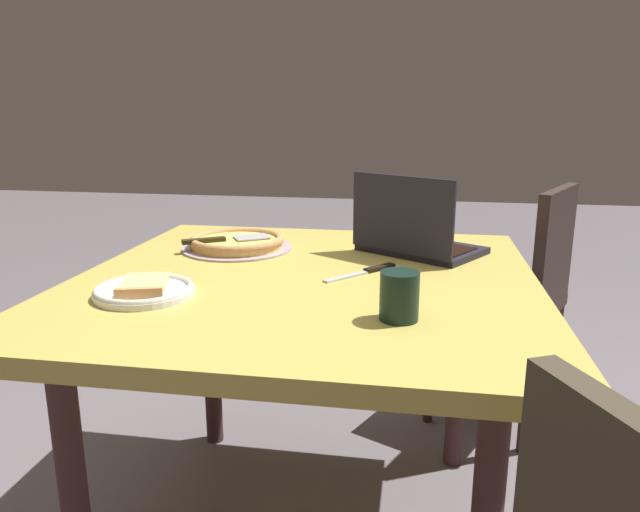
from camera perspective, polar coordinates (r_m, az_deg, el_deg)
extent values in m
cube|color=#AF9C44|center=(1.43, -1.36, -2.71)|extent=(1.10, 1.09, 0.04)
cylinder|color=#3D2423|center=(2.02, -10.52, -8.72)|extent=(0.06, 0.06, 0.69)
cylinder|color=#3D2423|center=(1.39, -22.66, -21.22)|extent=(0.06, 0.06, 0.69)
cylinder|color=#3D2423|center=(1.92, 13.21, -10.20)|extent=(0.06, 0.06, 0.69)
cube|color=black|center=(1.68, 9.82, 0.72)|extent=(0.35, 0.38, 0.02)
cube|color=black|center=(1.68, 9.84, 1.07)|extent=(0.26, 0.30, 0.00)
cube|color=black|center=(1.57, 7.86, 3.98)|extent=(0.17, 0.27, 0.20)
cube|color=#97AEE9|center=(1.57, 7.90, 3.99)|extent=(0.15, 0.24, 0.18)
cylinder|color=silver|center=(1.33, -16.65, -3.41)|extent=(0.21, 0.21, 0.01)
torus|color=white|center=(1.32, -16.68, -3.00)|extent=(0.21, 0.21, 0.01)
cube|color=#E6BB71|center=(1.32, -16.70, -2.71)|extent=(0.15, 0.13, 0.02)
cube|color=tan|center=(1.26, -17.15, -3.54)|extent=(0.04, 0.10, 0.03)
cylinder|color=#A893A3|center=(1.71, -8.01, 0.79)|extent=(0.31, 0.31, 0.01)
cylinder|color=#EDBC56|center=(1.70, -8.02, 1.23)|extent=(0.26, 0.26, 0.02)
torus|color=#BA854C|center=(1.70, -8.03, 1.58)|extent=(0.27, 0.27, 0.02)
cube|color=#A9B2BA|center=(1.71, -6.64, 1.83)|extent=(0.11, 0.12, 0.00)
cube|color=black|center=(1.68, -11.19, 1.49)|extent=(0.08, 0.12, 0.01)
cube|color=#B8BEBB|center=(1.42, 3.12, -1.89)|extent=(0.14, 0.13, 0.00)
cube|color=black|center=(1.48, 5.79, -1.15)|extent=(0.08, 0.08, 0.01)
cylinder|color=black|center=(1.13, 7.69, -3.86)|extent=(0.08, 0.08, 0.09)
cylinder|color=#3F3410|center=(1.12, 7.74, -2.57)|extent=(0.07, 0.07, 0.01)
cube|color=#2E221E|center=(2.20, 16.85, -4.31)|extent=(0.51, 0.51, 0.04)
cube|color=#2E221E|center=(2.10, 21.77, 0.66)|extent=(0.34, 0.19, 0.40)
cylinder|color=#2E221E|center=(2.49, 14.00, -7.70)|extent=(0.03, 0.03, 0.43)
cylinder|color=#2E221E|center=(2.20, 10.60, -10.56)|extent=(0.03, 0.03, 0.43)
cylinder|color=#2E221E|center=(2.40, 21.74, -9.17)|extent=(0.03, 0.03, 0.43)
cylinder|color=#2E221E|center=(2.09, 19.36, -12.46)|extent=(0.03, 0.03, 0.43)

